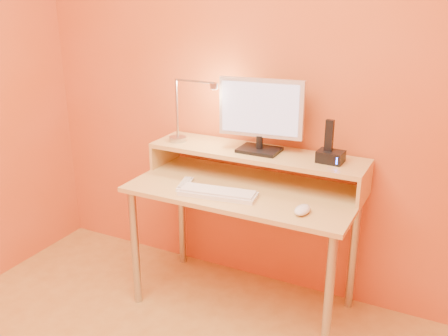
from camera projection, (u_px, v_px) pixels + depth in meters
The scene contains 25 objects.
wall_back at pixel (270, 78), 2.73m from camera, with size 3.00×0.04×2.50m, color #D7683B.
desk_leg_fl at pixel (135, 248), 2.79m from camera, with size 0.04×0.04×0.69m, color #ABABAD.
desk_leg_fr at pixel (328, 300), 2.33m from camera, with size 0.04×0.04×0.69m, color #ABABAD.
desk_leg_bl at pixel (182, 214), 3.21m from camera, with size 0.04×0.04×0.69m, color #ABABAD.
desk_leg_br at pixel (353, 252), 2.75m from camera, with size 0.04×0.04×0.69m, color #ABABAD.
desk_lower at pixel (244, 190), 2.65m from camera, with size 1.20×0.60×0.03m, color tan.
shelf_riser_left at pixel (165, 152), 3.00m from camera, with size 0.02×0.30×0.14m, color tan.
shelf_riser_right at pixel (365, 185), 2.50m from camera, with size 0.02×0.30×0.14m, color tan.
desk_shelf at pixel (256, 153), 2.72m from camera, with size 1.20×0.30×0.03m, color tan.
monitor_foot at pixel (259, 150), 2.70m from camera, with size 0.22×0.16×0.02m, color black.
monitor_neck at pixel (259, 142), 2.69m from camera, with size 0.04×0.04×0.07m, color black.
monitor_panel at pixel (261, 108), 2.63m from camera, with size 0.46×0.04×0.31m, color silver.
monitor_back at pixel (263, 107), 2.65m from camera, with size 0.41×0.01×0.26m, color black.
monitor_screen at pixel (260, 109), 2.62m from camera, with size 0.41×0.00×0.27m, color #BDC6F6.
lamp_base at pixel (178, 139), 2.89m from camera, with size 0.10×0.10×0.03m, color #ABABAD.
lamp_post at pixel (177, 109), 2.83m from camera, with size 0.01×0.01×0.33m, color #ABABAD.
lamp_arm at pixel (195, 81), 2.72m from camera, with size 0.01×0.01×0.24m, color #ABABAD.
lamp_head at pixel (214, 86), 2.68m from camera, with size 0.04×0.04×0.03m, color #ABABAD.
lamp_bulb at pixel (214, 89), 2.68m from camera, with size 0.03×0.03×0.00m, color #FFEAC6.
phone_dock at pixel (331, 157), 2.53m from camera, with size 0.13×0.10×0.06m, color black.
phone_handset at pixel (329, 135), 2.50m from camera, with size 0.04×0.03×0.16m, color black.
phone_led at pixel (337, 161), 2.47m from camera, with size 0.01×0.00×0.04m, color #2C45FE.
keyboard at pixel (218, 194), 2.54m from camera, with size 0.40×0.13×0.02m, color white.
mouse at pixel (302, 210), 2.34m from camera, with size 0.07×0.12×0.04m, color white.
remote_control at pixel (185, 184), 2.66m from camera, with size 0.05×0.18×0.02m, color white.
Camera 1 is at (1.01, -1.06, 1.72)m, focal length 40.19 mm.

